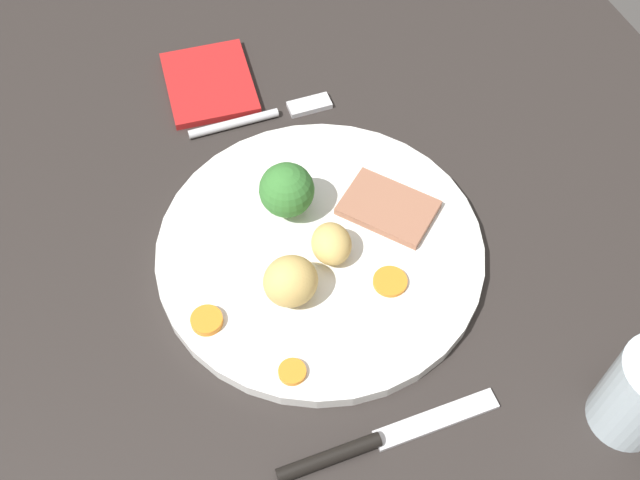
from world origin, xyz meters
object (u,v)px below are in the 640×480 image
object	(u,v)px
roast_potato_right	(291,281)
carrot_coin_back	(207,320)
carrot_coin_side	(292,372)
meat_slice_main	(388,208)
fork	(265,116)
dinner_plate	(320,250)
folded_napkin	(209,83)
roast_potato_left	(331,244)
carrot_coin_front	(390,282)
broccoli_floret	(287,190)
knife	(369,443)

from	to	relation	value
roast_potato_right	carrot_coin_back	xyz separation A→B (cm)	(-0.05, -7.60, -1.86)
carrot_coin_side	carrot_coin_back	bearing A→B (deg)	-144.05
meat_slice_main	fork	world-z (taller)	meat_slice_main
dinner_plate	folded_napkin	bearing A→B (deg)	-172.83
dinner_plate	roast_potato_left	distance (cm)	2.69
carrot_coin_back	carrot_coin_side	distance (cm)	8.68
roast_potato_right	folded_napkin	bearing A→B (deg)	177.85
carrot_coin_front	carrot_coin_side	bearing A→B (deg)	-66.02
folded_napkin	dinner_plate	bearing A→B (deg)	7.17
roast_potato_left	broccoli_floret	world-z (taller)	broccoli_floret
meat_slice_main	carrot_coin_front	world-z (taller)	meat_slice_main
fork	dinner_plate	bearing A→B (deg)	-90.76
roast_potato_right	folded_napkin	distance (cm)	28.50
carrot_coin_side	fork	distance (cm)	29.57
roast_potato_right	folded_napkin	world-z (taller)	roast_potato_right
dinner_plate	knife	world-z (taller)	dinner_plate
broccoli_floret	folded_napkin	world-z (taller)	broccoli_floret
carrot_coin_front	carrot_coin_back	xyz separation A→B (cm)	(-2.15, -16.05, 0.12)
meat_slice_main	carrot_coin_side	bearing A→B (deg)	-49.15
fork	knife	distance (cm)	36.16
knife	folded_napkin	bearing A→B (deg)	91.13
carrot_coin_side	folded_napkin	bearing A→B (deg)	174.22
carrot_coin_back	carrot_coin_side	world-z (taller)	carrot_coin_back
fork	carrot_coin_side	bearing A→B (deg)	-102.65
carrot_coin_back	knife	size ratio (longest dim) A/B	0.15
roast_potato_right	fork	bearing A→B (deg)	166.73
roast_potato_left	carrot_coin_front	xyz separation A→B (cm)	(4.69, 3.67, -1.43)
carrot_coin_front	roast_potato_right	bearing A→B (deg)	-104.00
carrot_coin_back	fork	xyz separation A→B (cm)	(-21.53, 12.69, -1.35)
carrot_coin_front	broccoli_floret	bearing A→B (deg)	-152.19
carrot_coin_front	knife	bearing A→B (deg)	-30.91
meat_slice_main	carrot_coin_back	xyz separation A→B (cm)	(5.12, -19.14, -0.06)
roast_potato_left	folded_napkin	size ratio (longest dim) A/B	0.37
meat_slice_main	roast_potato_left	world-z (taller)	roast_potato_left
meat_slice_main	broccoli_floret	size ratio (longest dim) A/B	1.47
carrot_coin_back	folded_napkin	world-z (taller)	carrot_coin_back
meat_slice_main	broccoli_floret	bearing A→B (deg)	-111.17
dinner_plate	folded_napkin	distance (cm)	24.76
broccoli_floret	fork	distance (cm)	13.85
roast_potato_left	roast_potato_right	size ratio (longest dim) A/B	0.87
carrot_coin_side	knife	xyz separation A→B (cm)	(7.39, 3.61, -1.20)
roast_potato_left	carrot_coin_front	distance (cm)	6.12
roast_potato_left	roast_potato_right	xyz separation A→B (cm)	(2.58, -4.77, 0.54)
roast_potato_right	fork	world-z (taller)	roast_potato_right
carrot_coin_back	fork	world-z (taller)	carrot_coin_back
roast_potato_left	broccoli_floret	size ratio (longest dim) A/B	0.72
folded_napkin	broccoli_floret	bearing A→B (deg)	5.10
fork	folded_napkin	size ratio (longest dim) A/B	1.39
roast_potato_right	dinner_plate	bearing A→B (deg)	131.99
carrot_coin_front	folded_napkin	world-z (taller)	carrot_coin_front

